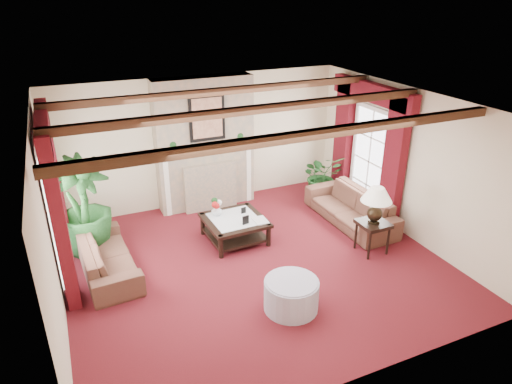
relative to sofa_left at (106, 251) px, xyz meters
name	(u,v)px	position (x,y,z in m)	size (l,w,h in m)	color
floor	(256,264)	(2.29, -0.79, -0.38)	(6.00, 6.00, 0.00)	#410B14
ceiling	(256,105)	(2.29, -0.79, 2.32)	(6.00, 6.00, 0.00)	white
back_wall	(202,141)	(2.29, 1.96, 0.97)	(6.00, 0.02, 2.70)	beige
left_wall	(48,228)	(-0.71, -0.79, 0.97)	(0.02, 5.50, 2.70)	beige
right_wall	(407,163)	(5.29, -0.79, 0.97)	(0.02, 5.50, 2.70)	beige
ceiling_beams	(256,109)	(2.29, -0.79, 2.26)	(6.00, 3.00, 0.12)	#331B10
fireplace	(202,77)	(2.29, 1.76, 2.32)	(2.00, 0.52, 2.70)	tan
french_door_left	(39,149)	(-0.68, 0.21, 1.75)	(0.10, 1.10, 2.16)	white
french_door_right	(376,109)	(5.26, 0.21, 1.75)	(0.10, 1.10, 2.16)	white
curtains_left	(41,120)	(-0.57, 0.21, 2.17)	(0.20, 2.40, 2.55)	#420811
curtains_right	(373,87)	(5.15, 0.21, 2.17)	(0.20, 2.40, 2.55)	#420811
sofa_left	(106,251)	(0.00, 0.00, 0.00)	(0.68, 1.98, 0.76)	#390F1C
sofa_right	(351,203)	(4.61, -0.15, 0.04)	(0.66, 2.14, 0.83)	#390F1C
potted_palm	(86,226)	(-0.21, 0.83, 0.10)	(1.57, 1.95, 0.96)	black
small_plant	(322,180)	(4.73, 1.13, 0.00)	(1.00, 1.08, 0.76)	black
coffee_table	(235,229)	(2.27, 0.11, -0.17)	(1.05, 1.05, 0.43)	black
side_table	(372,237)	(4.31, -1.24, -0.09)	(0.49, 0.49, 0.58)	black
ottoman	(291,295)	(2.29, -2.06, -0.15)	(0.79, 0.79, 0.46)	#9896AA
table_lamp	(376,205)	(4.31, -1.24, 0.53)	(0.52, 0.52, 0.67)	black
flower_vase	(217,211)	(2.03, 0.37, 0.15)	(0.20, 0.21, 0.19)	silver
book	(254,214)	(2.54, -0.16, 0.21)	(0.24, 0.03, 0.32)	black
photo_frame_a	(246,220)	(2.37, -0.17, 0.13)	(0.13, 0.02, 0.17)	black
photo_frame_b	(244,211)	(2.50, 0.24, 0.11)	(0.10, 0.02, 0.13)	black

